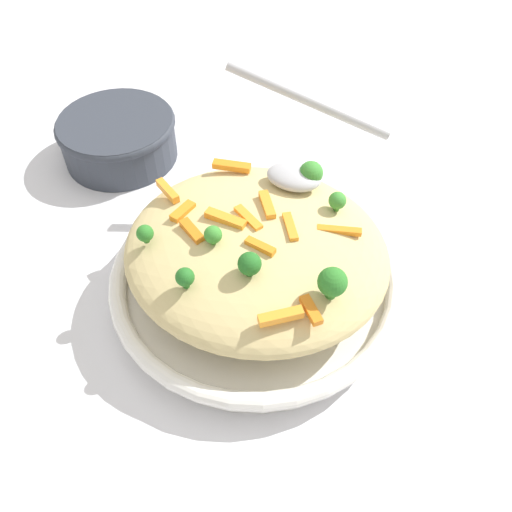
% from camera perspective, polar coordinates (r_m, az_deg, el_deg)
% --- Properties ---
extents(ground_plane, '(2.40, 2.40, 0.00)m').
position_cam_1_polar(ground_plane, '(0.57, 0.00, -3.89)').
color(ground_plane, silver).
extents(serving_bowl, '(0.30, 0.30, 0.04)m').
position_cam_1_polar(serving_bowl, '(0.56, 0.00, -2.57)').
color(serving_bowl, white).
rests_on(serving_bowl, ground_plane).
extents(pasta_mound, '(0.26, 0.24, 0.06)m').
position_cam_1_polar(pasta_mound, '(0.52, 0.00, 0.60)').
color(pasta_mound, '#D1BA7A').
rests_on(pasta_mound, serving_bowl).
extents(carrot_piece_0, '(0.04, 0.02, 0.01)m').
position_cam_1_polar(carrot_piece_0, '(0.51, 8.80, 2.70)').
color(carrot_piece_0, orange).
rests_on(carrot_piece_0, pasta_mound).
extents(carrot_piece_1, '(0.03, 0.04, 0.01)m').
position_cam_1_polar(carrot_piece_1, '(0.52, 0.80, 5.50)').
color(carrot_piece_1, orange).
rests_on(carrot_piece_1, pasta_mound).
extents(carrot_piece_2, '(0.03, 0.03, 0.01)m').
position_cam_1_polar(carrot_piece_2, '(0.50, -6.79, 2.61)').
color(carrot_piece_2, orange).
rests_on(carrot_piece_2, pasta_mound).
extents(carrot_piece_3, '(0.04, 0.02, 0.01)m').
position_cam_1_polar(carrot_piece_3, '(0.58, -2.59, 9.51)').
color(carrot_piece_3, orange).
rests_on(carrot_piece_3, pasta_mound).
extents(carrot_piece_4, '(0.03, 0.03, 0.01)m').
position_cam_1_polar(carrot_piece_4, '(0.45, 5.85, -5.70)').
color(carrot_piece_4, orange).
rests_on(carrot_piece_4, pasta_mound).
extents(carrot_piece_5, '(0.03, 0.01, 0.01)m').
position_cam_1_polar(carrot_piece_5, '(0.48, 0.45, 1.01)').
color(carrot_piece_5, orange).
rests_on(carrot_piece_5, pasta_mound).
extents(carrot_piece_6, '(0.03, 0.03, 0.01)m').
position_cam_1_polar(carrot_piece_6, '(0.51, -0.82, 4.01)').
color(carrot_piece_6, orange).
rests_on(carrot_piece_6, pasta_mound).
extents(carrot_piece_7, '(0.04, 0.03, 0.01)m').
position_cam_1_polar(carrot_piece_7, '(0.44, 2.64, -6.39)').
color(carrot_piece_7, orange).
rests_on(carrot_piece_7, pasta_mound).
extents(carrot_piece_8, '(0.03, 0.03, 0.01)m').
position_cam_1_polar(carrot_piece_8, '(0.55, -9.33, 6.84)').
color(carrot_piece_8, orange).
rests_on(carrot_piece_8, pasta_mound).
extents(carrot_piece_9, '(0.04, 0.01, 0.01)m').
position_cam_1_polar(carrot_piece_9, '(0.51, -3.33, 3.79)').
color(carrot_piece_9, orange).
rests_on(carrot_piece_9, pasta_mound).
extents(carrot_piece_10, '(0.02, 0.03, 0.01)m').
position_cam_1_polar(carrot_piece_10, '(0.53, -7.64, 4.84)').
color(carrot_piece_10, orange).
rests_on(carrot_piece_10, pasta_mound).
extents(carrot_piece_11, '(0.02, 0.03, 0.01)m').
position_cam_1_polar(carrot_piece_11, '(0.50, 3.64, 3.11)').
color(carrot_piece_11, orange).
rests_on(carrot_piece_11, pasta_mound).
extents(broccoli_floret_0, '(0.02, 0.02, 0.02)m').
position_cam_1_polar(broccoli_floret_0, '(0.53, 8.61, 5.80)').
color(broccoli_floret_0, '#377928').
rests_on(broccoli_floret_0, pasta_mound).
extents(broccoli_floret_1, '(0.02, 0.02, 0.02)m').
position_cam_1_polar(broccoli_floret_1, '(0.48, -4.57, 2.23)').
color(broccoli_floret_1, '#377928').
rests_on(broccoli_floret_1, pasta_mound).
extents(broccoli_floret_2, '(0.02, 0.02, 0.02)m').
position_cam_1_polar(broccoli_floret_2, '(0.46, -0.68, -0.86)').
color(broccoli_floret_2, '#205B1C').
rests_on(broccoli_floret_2, pasta_mound).
extents(broccoli_floret_3, '(0.03, 0.03, 0.03)m').
position_cam_1_polar(broccoli_floret_3, '(0.45, 8.09, -2.78)').
color(broccoli_floret_3, '#296820').
rests_on(broccoli_floret_3, pasta_mound).
extents(broccoli_floret_4, '(0.02, 0.02, 0.03)m').
position_cam_1_polar(broccoli_floret_4, '(0.55, 5.84, 8.70)').
color(broccoli_floret_4, '#377928').
rests_on(broccoli_floret_4, pasta_mound).
extents(broccoli_floret_5, '(0.02, 0.02, 0.02)m').
position_cam_1_polar(broccoli_floret_5, '(0.46, -7.53, -2.26)').
color(broccoli_floret_5, '#205B1C').
rests_on(broccoli_floret_5, pasta_mound).
extents(broccoli_floret_6, '(0.02, 0.02, 0.02)m').
position_cam_1_polar(broccoli_floret_6, '(0.50, -11.66, 2.34)').
color(broccoli_floret_6, '#296820').
rests_on(broccoli_floret_6, pasta_mound).
extents(serving_spoon, '(0.18, 0.13, 0.08)m').
position_cam_1_polar(serving_spoon, '(0.57, 4.61, 11.65)').
color(serving_spoon, '#B7B7BC').
rests_on(serving_spoon, pasta_mound).
extents(companion_bowl, '(0.15, 0.15, 0.06)m').
position_cam_1_polar(companion_bowl, '(0.74, -14.39, 12.22)').
color(companion_bowl, '#333842').
rests_on(companion_bowl, ground_plane).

